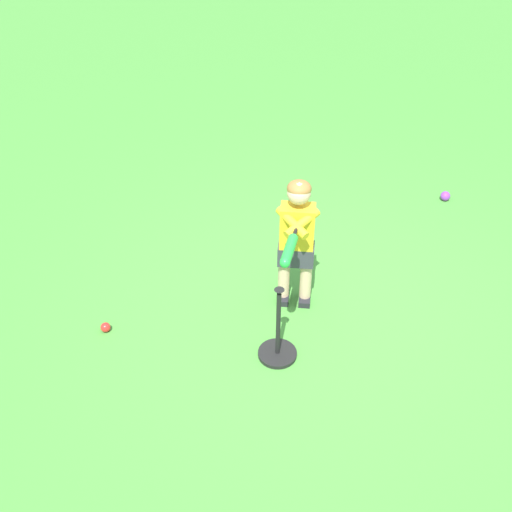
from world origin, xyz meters
The scene contains 6 objects.
ground_plane centered at (0.00, 0.00, 0.00)m, with size 40.00×40.00×0.00m, color #479338.
child_batter centered at (0.22, 0.23, 0.65)m, with size 0.76×0.34×1.08m.
play_ball_far_right centered at (-0.03, 1.67, 0.04)m, with size 0.07×0.07×0.07m, color red.
play_ball_center_lawn centered at (1.62, -1.39, 0.05)m, with size 0.09×0.09×0.09m, color purple.
play_ball_midfield centered at (1.27, 0.02, 0.05)m, with size 0.10×0.10×0.10m, color blue.
batting_tee centered at (-0.34, 0.40, 0.10)m, with size 0.28×0.28×0.62m.
Camera 1 is at (-3.46, 0.72, 3.33)m, focal length 44.09 mm.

